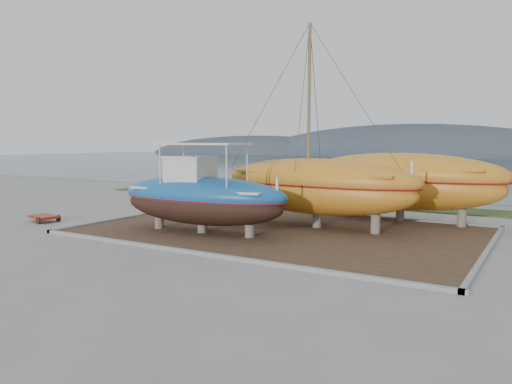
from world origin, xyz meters
The scene contains 11 objects.
ground centered at (0.00, 0.00, 0.00)m, with size 140.00×140.00×0.00m, color gray.
dirt_patch centered at (0.00, 4.00, 0.03)m, with size 18.00×12.00×0.06m, color #422D1E.
curb_frame centered at (0.00, 4.00, 0.07)m, with size 18.60×12.60×0.15m, color gray, non-canonical shape.
grass_strip centered at (0.00, 15.50, 0.04)m, with size 44.00×3.00×0.08m, color #284219.
sea centered at (0.00, 70.00, 0.00)m, with size 260.00×100.00×0.04m, color #16292D, non-canonical shape.
mountain_ridge centered at (0.00, 125.00, 0.00)m, with size 200.00×36.00×20.00m, color #333D49, non-canonical shape.
blue_caique centered at (-2.84, 1.50, 2.15)m, with size 8.68×2.71×4.18m, color #195A9F, non-canonical shape.
white_dinghy centered at (-7.83, 6.22, 0.74)m, with size 4.52×1.69×1.36m, color silver, non-canonical shape.
orange_sailboat centered at (1.18, 5.59, 5.03)m, with size 10.42×3.07×9.94m, color orange, non-canonical shape.
orange_bare_hull centered at (4.19, 9.62, 1.83)m, with size 10.81×3.24×3.54m, color orange, non-canonical shape.
red_trailer centered at (-12.25, -0.14, 0.17)m, with size 2.43×1.22×0.34m, color #992911, non-canonical shape.
Camera 1 is at (11.21, -16.93, 4.35)m, focal length 35.00 mm.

